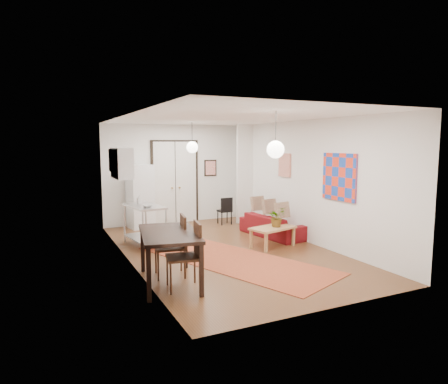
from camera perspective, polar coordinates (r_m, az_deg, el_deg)
name	(u,v)px	position (r m, az deg, el deg)	size (l,w,h in m)	color
floor	(225,250)	(8.95, 0.16, -8.29)	(7.00, 7.00, 0.00)	brown
ceiling	(225,118)	(8.65, 0.16, 10.59)	(4.20, 7.00, 0.02)	white
wall_back	(175,174)	(11.92, -7.08, 2.57)	(4.20, 0.02, 2.90)	white
wall_front	(333,209)	(5.74, 15.33, -2.35)	(4.20, 0.02, 2.90)	white
wall_left	(128,190)	(8.01, -13.54, 0.29)	(0.02, 7.00, 2.90)	white
wall_right	(304,181)	(9.76, 11.37, 1.52)	(0.02, 7.00, 2.90)	white
double_doors	(175,183)	(11.90, -7.00, 1.36)	(1.44, 0.06, 2.50)	silver
stub_partition	(245,174)	(11.78, 2.97, 2.56)	(0.50, 0.10, 2.90)	white
wall_cabinet	(122,163)	(9.48, -14.41, 4.00)	(0.35, 1.00, 0.70)	silver
painting_popart	(339,177)	(8.76, 16.15, 2.08)	(0.05, 1.00, 1.00)	red
painting_abstract	(285,165)	(10.37, 8.67, 3.83)	(0.05, 0.50, 0.60)	#F1E8C9
poster_back	(211,168)	(12.29, -1.94, 3.45)	(0.40, 0.03, 0.50)	red
print_left	(111,160)	(9.94, -15.82, 4.38)	(0.03, 0.44, 0.54)	#8F613B
pendant_back	(192,147)	(10.47, -4.57, 6.39)	(0.30, 0.30, 0.80)	white
pendant_front	(275,149)	(6.88, 7.37, 6.05)	(0.30, 0.30, 0.80)	white
kilim_rug	(233,260)	(8.21, 1.35, -9.66)	(1.61, 4.29, 0.01)	#AD522B
sofa	(272,225)	(10.27, 6.93, -4.76)	(1.88, 0.74, 0.55)	maroon
coffee_table	(273,230)	(9.20, 6.97, -5.36)	(1.15, 0.83, 0.46)	tan
potted_plant	(277,217)	(9.20, 7.53, -3.56)	(0.35, 0.40, 0.45)	#37692F
kitchen_counter	(144,219)	(9.33, -11.30, -3.87)	(0.79, 1.32, 0.95)	#A5A7AA
bowl	(147,206)	(8.98, -10.89, -1.96)	(0.22, 0.22, 0.05)	beige
soap_bottle	(139,200)	(9.49, -12.02, -1.08)	(0.09, 0.09, 0.20)	teal
fridge	(140,196)	(11.34, -11.88, -0.62)	(0.62, 0.62, 1.77)	white
dining_table	(169,238)	(6.78, -7.87, -6.48)	(1.18, 1.73, 0.88)	black
dining_chair_near	(168,240)	(7.28, -8.02, -6.75)	(0.60, 0.79, 1.09)	#3C2413
dining_chair_far	(181,249)	(6.64, -6.21, -8.08)	(0.60, 0.79, 1.09)	#3C2413
black_side_chair	(223,208)	(11.73, -0.07, -2.32)	(0.37, 0.37, 0.79)	black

